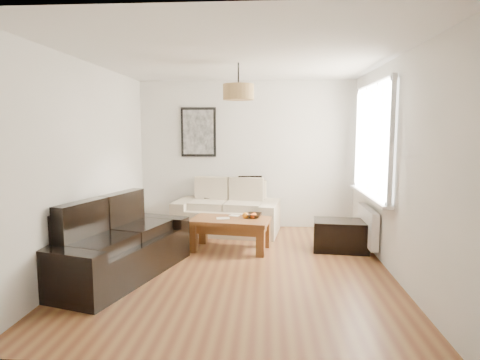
# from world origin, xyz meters

# --- Properties ---
(floor) EXTENTS (4.50, 4.50, 0.00)m
(floor) POSITION_xyz_m (0.00, 0.00, 0.00)
(floor) COLOR brown
(floor) RESTS_ON ground
(ceiling) EXTENTS (3.80, 4.50, 0.00)m
(ceiling) POSITION_xyz_m (0.00, 0.00, 2.60)
(ceiling) COLOR white
(ceiling) RESTS_ON floor
(wall_back) EXTENTS (3.80, 0.04, 2.60)m
(wall_back) POSITION_xyz_m (0.00, 2.25, 1.30)
(wall_back) COLOR silver
(wall_back) RESTS_ON floor
(wall_front) EXTENTS (3.80, 0.04, 2.60)m
(wall_front) POSITION_xyz_m (0.00, -2.25, 1.30)
(wall_front) COLOR silver
(wall_front) RESTS_ON floor
(wall_left) EXTENTS (0.04, 4.50, 2.60)m
(wall_left) POSITION_xyz_m (-1.90, 0.00, 1.30)
(wall_left) COLOR silver
(wall_left) RESTS_ON floor
(wall_right) EXTENTS (0.04, 4.50, 2.60)m
(wall_right) POSITION_xyz_m (1.90, 0.00, 1.30)
(wall_right) COLOR silver
(wall_right) RESTS_ON floor
(window_bay) EXTENTS (0.14, 1.90, 1.60)m
(window_bay) POSITION_xyz_m (1.86, 0.80, 1.60)
(window_bay) COLOR white
(window_bay) RESTS_ON wall_right
(radiator) EXTENTS (0.10, 0.90, 0.52)m
(radiator) POSITION_xyz_m (1.82, 0.80, 0.38)
(radiator) COLOR white
(radiator) RESTS_ON wall_right
(poster) EXTENTS (0.62, 0.04, 0.87)m
(poster) POSITION_xyz_m (-0.85, 2.22, 1.70)
(poster) COLOR black
(poster) RESTS_ON wall_back
(pendant_shade) EXTENTS (0.40, 0.40, 0.20)m
(pendant_shade) POSITION_xyz_m (0.00, 0.30, 2.23)
(pendant_shade) COLOR tan
(pendant_shade) RESTS_ON ceiling
(loveseat_cream) EXTENTS (1.83, 1.16, 0.86)m
(loveseat_cream) POSITION_xyz_m (-0.30, 1.78, 0.43)
(loveseat_cream) COLOR beige
(loveseat_cream) RESTS_ON floor
(sofa_leather) EXTENTS (1.48, 2.17, 0.86)m
(sofa_leather) POSITION_xyz_m (-1.43, -0.38, 0.43)
(sofa_leather) COLOR black
(sofa_leather) RESTS_ON floor
(coffee_table) EXTENTS (1.21, 0.78, 0.46)m
(coffee_table) POSITION_xyz_m (-0.15, 0.77, 0.23)
(coffee_table) COLOR brown
(coffee_table) RESTS_ON floor
(ottoman) EXTENTS (0.82, 0.57, 0.44)m
(ottoman) POSITION_xyz_m (1.45, 0.84, 0.22)
(ottoman) COLOR black
(ottoman) RESTS_ON floor
(cushion_left) EXTENTS (0.39, 0.15, 0.38)m
(cushion_left) POSITION_xyz_m (-0.51, 1.99, 0.73)
(cushion_left) COLOR black
(cushion_left) RESTS_ON loveseat_cream
(cushion_right) EXTENTS (0.42, 0.20, 0.41)m
(cushion_right) POSITION_xyz_m (0.08, 1.99, 0.74)
(cushion_right) COLOR black
(cushion_right) RESTS_ON loveseat_cream
(fruit_bowl) EXTENTS (0.29, 0.29, 0.06)m
(fruit_bowl) POSITION_xyz_m (0.19, 0.87, 0.49)
(fruit_bowl) COLOR black
(fruit_bowl) RESTS_ON coffee_table
(orange_a) EXTENTS (0.08, 0.08, 0.07)m
(orange_a) POSITION_xyz_m (0.17, 0.79, 0.50)
(orange_a) COLOR #E14E12
(orange_a) RESTS_ON fruit_bowl
(orange_b) EXTENTS (0.08, 0.08, 0.07)m
(orange_b) POSITION_xyz_m (0.19, 0.87, 0.50)
(orange_b) COLOR orange
(orange_b) RESTS_ON fruit_bowl
(orange_c) EXTENTS (0.11, 0.11, 0.09)m
(orange_c) POSITION_xyz_m (0.06, 0.82, 0.50)
(orange_c) COLOR orange
(orange_c) RESTS_ON fruit_bowl
(papers) EXTENTS (0.21, 0.16, 0.01)m
(papers) POSITION_xyz_m (-0.26, 0.78, 0.46)
(papers) COLOR silver
(papers) RESTS_ON coffee_table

